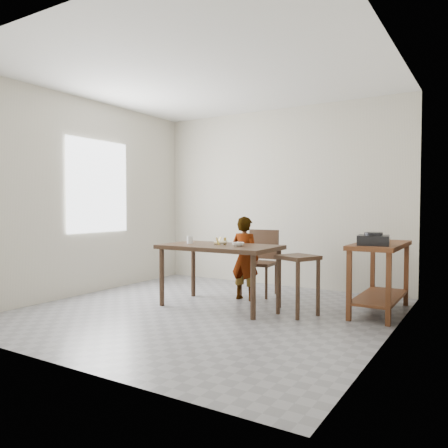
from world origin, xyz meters
The scene contains 17 objects.
floor centered at (0.00, 0.00, -0.02)m, with size 4.00×4.00×0.04m, color gray.
ceiling centered at (0.00, 0.00, 2.72)m, with size 4.00×4.00×0.04m, color white.
wall_back centered at (0.00, 2.02, 1.35)m, with size 4.00×0.04×2.70m, color beige.
wall_front centered at (0.00, -2.02, 1.35)m, with size 4.00×0.04×2.70m, color beige.
wall_left centered at (-2.02, 0.00, 1.35)m, with size 0.04×4.00×2.70m, color beige.
wall_right centered at (2.02, 0.00, 1.35)m, with size 0.04×4.00×2.70m, color beige.
window_pane centered at (-1.97, 0.20, 1.50)m, with size 0.02×1.10×1.30m, color white.
dining_table centered at (0.00, 0.30, 0.38)m, with size 1.40×0.80×0.75m, color #382518, non-canonical shape.
prep_counter centered at (1.72, 1.00, 0.40)m, with size 0.50×1.20×0.80m, color #592F18, non-canonical shape.
child centered at (0.07, 0.80, 0.54)m, with size 0.40×0.26×1.09m, color silver.
dining_chair centered at (0.10, 1.14, 0.44)m, with size 0.43×0.43×0.89m, color #382518, non-canonical shape.
stool centered at (0.96, 0.41, 0.34)m, with size 0.38×0.38×0.67m, color #382518, non-canonical shape.
glass_tumbler centered at (-0.43, 0.29, 0.80)m, with size 0.07×0.07×0.09m, color white.
small_bowl centered at (0.27, 0.28, 0.77)m, with size 0.14×0.14×0.05m, color white.
banana centered at (-0.01, 0.34, 0.78)m, with size 0.18×0.13×0.06m, color #D7BC54, non-canonical shape.
serving_bowl centered at (1.69, 1.26, 0.82)m, with size 0.19×0.19×0.05m, color white.
gas_burner centered at (1.72, 0.67, 0.85)m, with size 0.32×0.32×0.11m, color black.
Camera 1 is at (2.79, -4.15, 1.22)m, focal length 35.00 mm.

